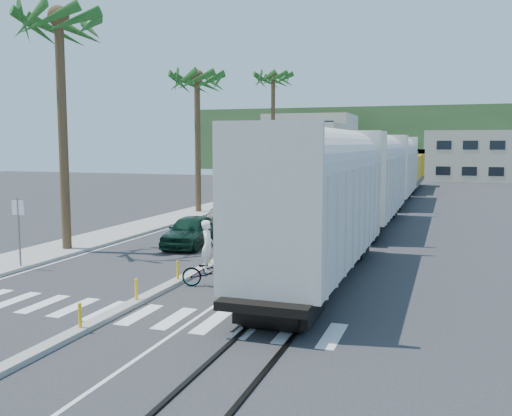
{
  "coord_description": "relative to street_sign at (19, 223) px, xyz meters",
  "views": [
    {
      "loc": [
        9.6,
        -16.97,
        5.25
      ],
      "look_at": [
        0.37,
        10.05,
        2.0
      ],
      "focal_mm": 40.0,
      "sensor_mm": 36.0,
      "label": 1
    }
  ],
  "objects": [
    {
      "name": "ground",
      "position": [
        7.3,
        -2.0,
        -1.97
      ],
      "size": [
        140.0,
        140.0,
        0.0
      ],
      "primitive_type": "plane",
      "color": "#28282B",
      "rests_on": "ground"
    },
    {
      "name": "sidewalk",
      "position": [
        -1.2,
        23.0,
        -1.9
      ],
      "size": [
        3.0,
        90.0,
        0.15
      ],
      "primitive_type": "cube",
      "color": "gray",
      "rests_on": "ground"
    },
    {
      "name": "rails",
      "position": [
        12.3,
        26.0,
        -1.94
      ],
      "size": [
        1.56,
        100.0,
        0.06
      ],
      "color": "black",
      "rests_on": "ground"
    },
    {
      "name": "median",
      "position": [
        7.3,
        17.96,
        -1.88
      ],
      "size": [
        0.45,
        60.0,
        0.85
      ],
      "color": "gray",
      "rests_on": "ground"
    },
    {
      "name": "crosswalk",
      "position": [
        7.3,
        -4.0,
        -1.97
      ],
      "size": [
        14.0,
        2.2,
        0.01
      ],
      "primitive_type": "cube",
      "color": "silver",
      "rests_on": "ground"
    },
    {
      "name": "lane_markings",
      "position": [
        5.15,
        23.0,
        -1.97
      ],
      "size": [
        9.42,
        90.0,
        0.01
      ],
      "color": "silver",
      "rests_on": "ground"
    },
    {
      "name": "freight_train",
      "position": [
        12.3,
        22.48,
        0.93
      ],
      "size": [
        3.0,
        60.94,
        5.85
      ],
      "color": "beige",
      "rests_on": "ground"
    },
    {
      "name": "palm_trees",
      "position": [
        -0.8,
        20.7,
        8.84
      ],
      "size": [
        3.5,
        37.2,
        13.75
      ],
      "color": "brown",
      "rests_on": "ground"
    },
    {
      "name": "street_sign",
      "position": [
        0.0,
        0.0,
        0.0
      ],
      "size": [
        0.6,
        0.08,
        3.0
      ],
      "color": "slate",
      "rests_on": "ground"
    },
    {
      "name": "buildings",
      "position": [
        0.89,
        69.66,
        2.39
      ],
      "size": [
        38.0,
        27.0,
        10.0
      ],
      "color": "#C0B199",
      "rests_on": "ground"
    },
    {
      "name": "hillside",
      "position": [
        7.3,
        98.0,
        4.03
      ],
      "size": [
        80.0,
        20.0,
        12.0
      ],
      "primitive_type": "cube",
      "color": "#385628",
      "rests_on": "ground"
    },
    {
      "name": "car_lead",
      "position": [
        4.42,
        7.16,
        -1.18
      ],
      "size": [
        2.71,
        5.0,
        1.59
      ],
      "primitive_type": "imported",
      "rotation": [
        0.0,
        0.0,
        0.09
      ],
      "color": "black",
      "rests_on": "ground"
    },
    {
      "name": "car_second",
      "position": [
        4.0,
        12.51,
        -1.31
      ],
      "size": [
        1.7,
        4.13,
        1.33
      ],
      "primitive_type": "imported",
      "rotation": [
        0.0,
        0.0,
        0.04
      ],
      "color": "black",
      "rests_on": "ground"
    },
    {
      "name": "car_third",
      "position": [
        3.69,
        18.38,
        -1.34
      ],
      "size": [
        2.05,
        4.47,
        1.27
      ],
      "primitive_type": "imported",
      "rotation": [
        0.0,
        0.0,
        0.03
      ],
      "color": "black",
      "rests_on": "ground"
    },
    {
      "name": "car_rear",
      "position": [
        4.07,
        23.55,
        -1.33
      ],
      "size": [
        2.43,
        4.74,
        1.28
      ],
      "primitive_type": "imported",
      "rotation": [
        0.0,
        0.0,
        -0.03
      ],
      "color": "#B2B5B8",
      "rests_on": "ground"
    },
    {
      "name": "cyclist",
      "position": [
        8.62,
        -0.02,
        -1.2
      ],
      "size": [
        2.03,
        2.54,
        2.46
      ],
      "rotation": [
        0.0,
        0.0,
        1.91
      ],
      "color": "#9EA0A5",
      "rests_on": "ground"
    }
  ]
}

